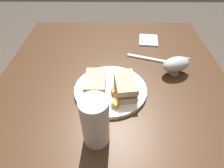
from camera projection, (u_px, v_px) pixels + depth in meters
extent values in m
cube|color=#422816|center=(113.00, 141.00, 0.92)|extent=(1.13, 0.90, 0.70)
cylinder|color=silver|center=(111.00, 89.00, 0.68)|extent=(0.26, 0.26, 0.02)
cube|color=#CCB284|center=(96.00, 89.00, 0.65)|extent=(0.11, 0.07, 0.02)
cube|color=#8C5B3D|center=(96.00, 85.00, 0.63)|extent=(0.10, 0.06, 0.02)
cube|color=#CCB284|center=(95.00, 81.00, 0.62)|extent=(0.11, 0.07, 0.02)
cube|color=#CCB284|center=(125.00, 90.00, 0.65)|extent=(0.12, 0.08, 0.02)
cube|color=brown|center=(125.00, 86.00, 0.64)|extent=(0.12, 0.07, 0.01)
cube|color=#CCB284|center=(126.00, 82.00, 0.62)|extent=(0.12, 0.08, 0.02)
cube|color=gold|center=(97.00, 100.00, 0.62)|extent=(0.04, 0.04, 0.02)
cube|color=#B77F33|center=(119.00, 93.00, 0.64)|extent=(0.05, 0.03, 0.02)
cube|color=#B77F33|center=(118.00, 91.00, 0.64)|extent=(0.03, 0.05, 0.02)
cube|color=gold|center=(119.00, 101.00, 0.61)|extent=(0.05, 0.05, 0.02)
cube|color=#B77F33|center=(125.00, 95.00, 0.63)|extent=(0.03, 0.05, 0.02)
cylinder|color=white|center=(95.00, 122.00, 0.48)|extent=(0.07, 0.07, 0.16)
cylinder|color=orange|center=(96.00, 132.00, 0.52)|extent=(0.07, 0.07, 0.06)
cylinder|color=#B7B7BC|center=(174.00, 71.00, 0.75)|extent=(0.04, 0.04, 0.02)
ellipsoid|color=#B7B7BC|center=(176.00, 64.00, 0.73)|extent=(0.10, 0.13, 0.06)
ellipsoid|color=#381E0F|center=(177.00, 63.00, 0.72)|extent=(0.08, 0.11, 0.02)
cone|color=#B7B7BC|center=(189.00, 59.00, 0.73)|extent=(0.03, 0.04, 0.02)
cube|color=white|center=(148.00, 40.00, 0.95)|extent=(0.12, 0.10, 0.01)
cube|color=silver|center=(147.00, 58.00, 0.83)|extent=(0.07, 0.18, 0.01)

